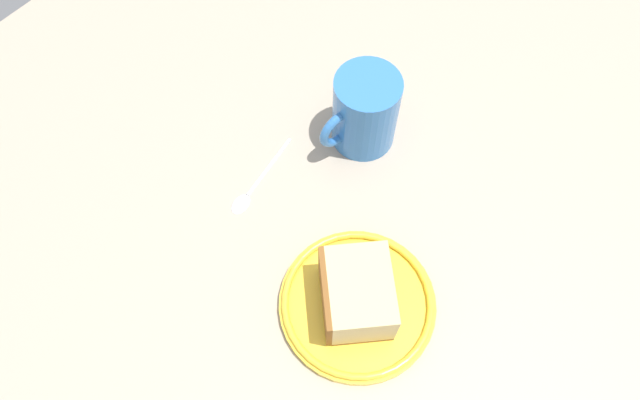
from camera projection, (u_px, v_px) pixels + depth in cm
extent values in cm
cube|color=tan|center=(335.00, 236.00, 72.04)|extent=(117.75, 117.75, 3.33)
cylinder|color=yellow|center=(357.00, 304.00, 65.90)|extent=(17.67, 17.67, 1.06)
torus|color=yellow|center=(358.00, 302.00, 65.08)|extent=(17.04, 17.04, 0.79)
cube|color=brown|center=(358.00, 302.00, 65.16)|extent=(11.18, 11.15, 0.60)
cube|color=#DBC184|center=(360.00, 293.00, 62.18)|extent=(11.18, 11.15, 6.07)
cube|color=brown|center=(325.00, 296.00, 62.02)|extent=(6.85, 6.75, 6.07)
cylinder|color=#3372BF|center=(365.00, 111.00, 71.90)|extent=(8.15, 8.15, 10.82)
cylinder|color=black|center=(368.00, 91.00, 68.37)|extent=(7.17, 7.17, 0.40)
torus|color=#3372BF|center=(339.00, 128.00, 70.78)|extent=(2.31, 5.94, 5.85)
ellipsoid|color=silver|center=(240.00, 203.00, 71.81)|extent=(2.42, 3.26, 0.80)
cylinder|color=silver|center=(269.00, 166.00, 74.38)|extent=(1.91, 9.63, 0.50)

